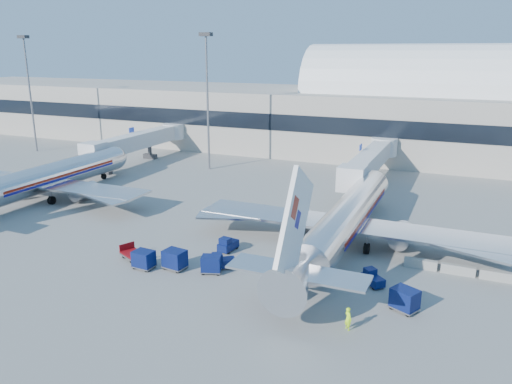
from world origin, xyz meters
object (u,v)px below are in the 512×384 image
at_px(barrier_far, 498,276).
at_px(tug_lead, 222,261).
at_px(cart_train_c, 144,259).
at_px(jetbridge_near, 372,159).
at_px(ramp_worker, 348,318).
at_px(cart_solo_near, 280,295).
at_px(mast_far_west, 28,77).
at_px(barrier_near, 421,264).
at_px(barrier_mid, 458,270).
at_px(cart_solo_far, 405,299).
at_px(mast_west, 207,82).
at_px(cart_train_a, 211,264).
at_px(cart_train_b, 175,259).
at_px(cart_open_red, 133,254).
at_px(airliner_mid, 41,179).
at_px(jetbridge_mid, 142,140).
at_px(airliner_main, 345,220).
at_px(tug_right, 373,278).
at_px(tug_left, 228,244).

xyz_separation_m(barrier_far, tug_lead, (-23.81, -7.50, 0.25)).
bearing_deg(cart_train_c, jetbridge_near, 74.23).
distance_m(barrier_far, ramp_worker, 16.88).
bearing_deg(cart_solo_near, mast_far_west, 165.92).
height_order(barrier_near, barrier_far, same).
relative_size(jetbridge_near, barrier_mid, 9.17).
bearing_deg(cart_train_c, tug_lead, 26.90).
xyz_separation_m(mast_far_west, ramp_worker, (74.25, -41.33, -13.90)).
distance_m(barrier_near, ramp_worker, 13.86).
distance_m(cart_solo_near, cart_solo_far, 9.88).
xyz_separation_m(mast_west, barrier_mid, (41.30, -28.00, -14.34)).
bearing_deg(cart_train_a, cart_train_b, 171.39).
xyz_separation_m(mast_west, cart_solo_far, (37.68, -36.78, -13.82)).
bearing_deg(cart_open_red, airliner_mid, 178.82).
bearing_deg(barrier_mid, cart_train_b, -159.03).
relative_size(jetbridge_near, cart_solo_far, 10.76).
distance_m(cart_train_c, ramp_worker, 20.38).
bearing_deg(cart_train_c, cart_train_a, 18.35).
relative_size(cart_train_a, cart_solo_near, 1.07).
bearing_deg(cart_solo_near, cart_solo_far, 33.88).
bearing_deg(cart_solo_near, jetbridge_mid, 152.58).
relative_size(airliner_main, cart_open_red, 12.94).
distance_m(jetbridge_mid, barrier_near, 59.90).
relative_size(tug_right, cart_solo_near, 1.12).
bearing_deg(barrier_near, cart_open_red, -160.98).
xyz_separation_m(barrier_mid, ramp_worker, (-7.05, -13.33, 0.45)).
bearing_deg(tug_lead, cart_open_red, 152.34).
xyz_separation_m(jetbridge_mid, barrier_mid, (55.70, -28.81, -3.48)).
height_order(cart_train_a, cart_train_c, cart_train_c).
xyz_separation_m(airliner_mid, barrier_near, (50.00, -2.51, -2.48)).
height_order(mast_west, cart_open_red, mast_west).
xyz_separation_m(jetbridge_mid, barrier_near, (52.40, -28.81, -3.48)).
bearing_deg(tug_right, barrier_far, 70.38).
bearing_deg(airliner_mid, jetbridge_near, 33.59).
bearing_deg(barrier_far, mast_far_west, 161.69).
height_order(barrier_mid, barrier_far, same).
bearing_deg(tug_right, cart_open_red, -127.88).
relative_size(barrier_far, cart_solo_near, 1.45).
height_order(mast_west, barrier_far, mast_west).
xyz_separation_m(mast_far_west, tug_lead, (60.79, -35.50, -14.09)).
xyz_separation_m(mast_far_west, barrier_mid, (81.30, -28.00, -14.34)).
distance_m(airliner_main, jetbridge_mid, 51.62).
relative_size(jetbridge_near, tug_lead, 10.68).
bearing_deg(mast_west, airliner_main, -40.36).
xyz_separation_m(jetbridge_near, cart_train_b, (-10.77, -38.19, -2.94)).
bearing_deg(airliner_mid, airliner_main, 0.00).
bearing_deg(tug_left, cart_train_c, 149.95).
distance_m(tug_left, ramp_worker, 17.81).
bearing_deg(mast_west, cart_solo_near, -54.60).
xyz_separation_m(airliner_mid, mast_west, (12.00, 25.49, 11.87)).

